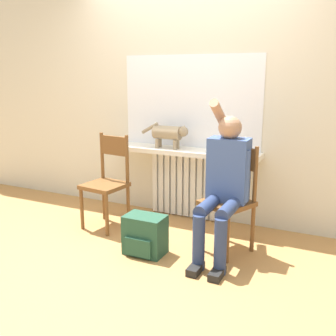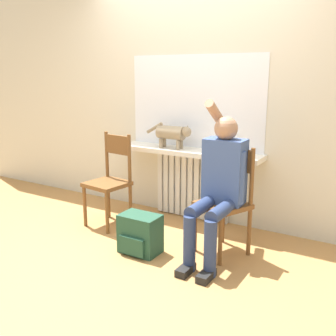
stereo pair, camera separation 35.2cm
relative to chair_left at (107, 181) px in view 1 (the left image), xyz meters
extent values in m
plane|color=#B27F47|center=(0.63, -0.55, -0.48)|extent=(12.00, 12.00, 0.00)
cube|color=beige|center=(0.63, 0.68, 0.87)|extent=(7.00, 0.06, 2.70)
cube|color=silver|center=(0.63, 0.62, -0.12)|extent=(0.84, 0.05, 0.72)
cube|color=silver|center=(0.25, 0.57, -0.12)|extent=(0.05, 0.03, 0.69)
cube|color=silver|center=(0.33, 0.57, -0.12)|extent=(0.05, 0.03, 0.69)
cube|color=silver|center=(0.40, 0.57, -0.12)|extent=(0.05, 0.03, 0.69)
cube|color=silver|center=(0.48, 0.57, -0.12)|extent=(0.05, 0.03, 0.69)
cube|color=silver|center=(0.55, 0.57, -0.12)|extent=(0.05, 0.03, 0.69)
cube|color=silver|center=(0.63, 0.57, -0.12)|extent=(0.05, 0.03, 0.69)
cube|color=silver|center=(0.71, 0.57, -0.12)|extent=(0.05, 0.03, 0.69)
cube|color=silver|center=(0.78, 0.57, -0.12)|extent=(0.05, 0.03, 0.69)
cube|color=silver|center=(0.86, 0.57, -0.12)|extent=(0.05, 0.03, 0.69)
cube|color=silver|center=(0.94, 0.57, -0.12)|extent=(0.05, 0.03, 0.69)
cube|color=silver|center=(1.01, 0.57, -0.12)|extent=(0.05, 0.03, 0.69)
cube|color=white|center=(0.63, 0.50, 0.27)|extent=(1.58, 0.30, 0.05)
cube|color=white|center=(0.63, 0.65, 0.77)|extent=(1.52, 0.01, 0.95)
cube|color=brown|center=(-0.01, -0.04, -0.04)|extent=(0.42, 0.42, 0.04)
cylinder|color=brown|center=(-0.19, -0.19, -0.27)|extent=(0.04, 0.04, 0.42)
cylinder|color=brown|center=(0.14, -0.23, -0.27)|extent=(0.04, 0.04, 0.42)
cylinder|color=brown|center=(-0.15, 0.14, -0.27)|extent=(0.04, 0.04, 0.42)
cylinder|color=brown|center=(0.18, 0.10, -0.27)|extent=(0.04, 0.04, 0.42)
cylinder|color=brown|center=(-0.15, 0.14, 0.22)|extent=(0.04, 0.04, 0.48)
cylinder|color=brown|center=(0.18, 0.10, 0.22)|extent=(0.04, 0.04, 0.48)
cube|color=brown|center=(0.01, 0.12, 0.34)|extent=(0.34, 0.07, 0.19)
cube|color=brown|center=(1.27, -0.04, -0.04)|extent=(0.50, 0.50, 0.04)
cylinder|color=brown|center=(1.05, -0.13, -0.27)|extent=(0.04, 0.04, 0.42)
cylinder|color=brown|center=(1.35, -0.26, -0.27)|extent=(0.04, 0.04, 0.42)
cylinder|color=brown|center=(1.18, 0.18, -0.27)|extent=(0.04, 0.04, 0.42)
cylinder|color=brown|center=(1.49, 0.04, -0.27)|extent=(0.04, 0.04, 0.42)
cylinder|color=brown|center=(1.18, 0.18, 0.22)|extent=(0.04, 0.04, 0.48)
cylinder|color=brown|center=(1.49, 0.04, 0.22)|extent=(0.04, 0.04, 0.48)
cube|color=brown|center=(1.33, 0.11, 0.34)|extent=(0.32, 0.16, 0.19)
cylinder|color=navy|center=(1.18, -0.25, 0.00)|extent=(0.11, 0.45, 0.11)
cylinder|color=navy|center=(1.36, -0.25, 0.00)|extent=(0.11, 0.45, 0.11)
cylinder|color=navy|center=(1.18, -0.47, -0.25)|extent=(0.10, 0.10, 0.46)
cylinder|color=navy|center=(1.36, -0.47, -0.25)|extent=(0.10, 0.10, 0.46)
cube|color=black|center=(1.18, -0.53, -0.45)|extent=(0.09, 0.20, 0.06)
cube|color=black|center=(1.36, -0.53, -0.45)|extent=(0.09, 0.20, 0.06)
cube|color=#3D5693|center=(1.27, -0.02, 0.25)|extent=(0.34, 0.20, 0.55)
sphere|color=#A87A5B|center=(1.27, -0.02, 0.62)|extent=(0.20, 0.20, 0.20)
cylinder|color=#A87A5B|center=(1.15, 0.11, 0.67)|extent=(0.08, 0.50, 0.38)
cylinder|color=#3D5693|center=(1.42, -0.06, 0.23)|extent=(0.08, 0.08, 0.44)
cylinder|color=#9E896B|center=(0.45, 0.47, 0.46)|extent=(0.29, 0.14, 0.14)
sphere|color=#9E896B|center=(0.63, 0.47, 0.48)|extent=(0.10, 0.10, 0.10)
cone|color=#9E896B|center=(0.63, 0.44, 0.53)|extent=(0.04, 0.04, 0.04)
cone|color=#9E896B|center=(0.63, 0.49, 0.53)|extent=(0.04, 0.04, 0.04)
cylinder|color=#9E896B|center=(0.55, 0.43, 0.34)|extent=(0.04, 0.04, 0.10)
cylinder|color=#9E896B|center=(0.55, 0.50, 0.34)|extent=(0.04, 0.04, 0.10)
cylinder|color=#9E896B|center=(0.35, 0.43, 0.34)|extent=(0.04, 0.04, 0.10)
cylinder|color=#9E896B|center=(0.35, 0.50, 0.34)|extent=(0.04, 0.04, 0.10)
cylinder|color=#9E896B|center=(0.25, 0.47, 0.49)|extent=(0.20, 0.03, 0.13)
cube|color=#234C38|center=(0.65, -0.40, -0.31)|extent=(0.35, 0.23, 0.35)
cube|color=#234C38|center=(0.65, -0.53, -0.38)|extent=(0.24, 0.03, 0.16)
camera|label=1|loc=(2.20, -3.18, 1.06)|focal=42.00mm
camera|label=2|loc=(2.51, -3.02, 1.06)|focal=42.00mm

